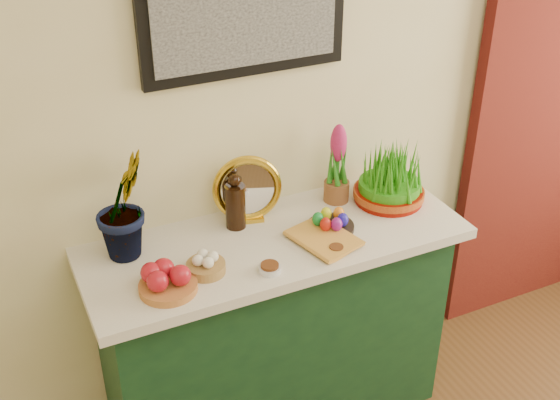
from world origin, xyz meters
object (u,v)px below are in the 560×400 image
object	(u,v)px
sideboard	(275,334)
mirror	(247,190)
book	(305,247)
hyacinth_green	(121,190)
wheatgrass_sabzeh	(390,178)

from	to	relation	value
sideboard	mirror	distance (m)	0.61
sideboard	book	bearing A→B (deg)	-65.89
sideboard	hyacinth_green	xyz separation A→B (m)	(-0.50, 0.13, 0.71)
hyacinth_green	wheatgrass_sabzeh	xyz separation A→B (m)	(1.02, -0.09, -0.15)
wheatgrass_sabzeh	sideboard	bearing A→B (deg)	-175.25
book	sideboard	bearing A→B (deg)	99.54
sideboard	mirror	xyz separation A→B (m)	(-0.04, 0.15, 0.59)
sideboard	book	distance (m)	0.50
wheatgrass_sabzeh	mirror	bearing A→B (deg)	168.85
mirror	wheatgrass_sabzeh	xyz separation A→B (m)	(0.55, -0.11, -0.03)
mirror	book	world-z (taller)	mirror
sideboard	hyacinth_green	distance (m)	0.88
hyacinth_green	wheatgrass_sabzeh	world-z (taller)	hyacinth_green
hyacinth_green	mirror	bearing A→B (deg)	-41.45
hyacinth_green	book	size ratio (longest dim) A/B	2.08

